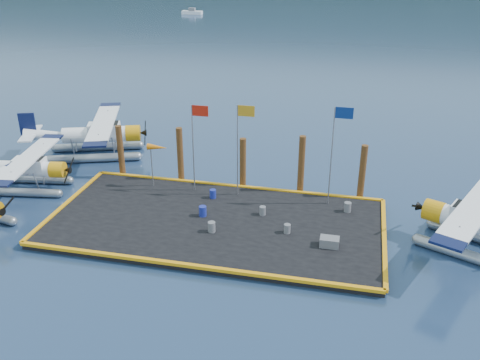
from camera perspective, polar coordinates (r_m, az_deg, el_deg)
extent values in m
plane|color=navy|center=(32.86, -2.62, -4.94)|extent=(4000.00, 4000.00, 0.00)
cube|color=black|center=(32.76, -2.63, -4.64)|extent=(20.00, 10.00, 0.40)
cube|color=black|center=(34.09, -24.10, -3.11)|extent=(0.48, 2.09, 1.07)
cube|color=#0B1238|center=(38.09, -22.66, 1.39)|extent=(1.57, 1.13, 0.12)
cylinder|color=gray|center=(41.14, -21.55, 0.08)|extent=(5.96, 1.46, 0.58)
cylinder|color=gray|center=(39.44, -22.78, -1.20)|extent=(5.96, 1.46, 0.58)
cylinder|color=white|center=(39.71, -22.20, 1.14)|extent=(4.57, 1.71, 1.05)
cube|color=white|center=(39.33, -21.53, 1.56)|extent=(2.24, 1.36, 0.86)
cube|color=black|center=(39.14, -21.19, 1.81)|extent=(1.48, 1.20, 0.53)
cylinder|color=orange|center=(38.67, -18.88, 1.05)|extent=(1.12, 1.24, 1.11)
cube|color=black|center=(38.37, -17.76, 1.02)|extent=(0.38, 2.12, 1.08)
cube|color=white|center=(39.16, -21.64, 2.21)|extent=(2.72, 8.75, 0.12)
cube|color=#0B1238|center=(42.64, -19.40, 4.35)|extent=(1.55, 1.07, 0.12)
cylinder|color=gray|center=(45.58, -14.96, 3.45)|extent=(6.73, 2.88, 0.67)
cylinder|color=gray|center=(43.34, -15.38, 2.28)|extent=(6.73, 2.88, 0.67)
cylinder|color=white|center=(43.91, -15.09, 4.71)|extent=(5.28, 2.84, 1.22)
cube|color=white|center=(43.68, -14.28, 5.24)|extent=(2.71, 1.95, 1.00)
cube|color=black|center=(43.56, -13.88, 5.54)|extent=(1.85, 1.61, 0.61)
cylinder|color=orange|center=(43.53, -11.33, 4.92)|extent=(1.47, 1.58, 1.29)
cube|color=black|center=(43.45, -10.09, 4.99)|extent=(0.87, 2.36, 1.25)
cube|color=white|center=(43.50, -14.36, 5.93)|extent=(4.84, 10.00, 0.13)
cube|color=#0B1238|center=(48.02, -13.66, 7.77)|extent=(1.90, 1.49, 0.14)
cube|color=#0B1238|center=(39.05, -15.21, 3.67)|extent=(1.90, 1.49, 0.14)
cube|color=#0B1238|center=(44.70, -21.73, 5.50)|extent=(1.20, 0.52, 1.89)
cube|color=white|center=(44.90, -21.45, 4.64)|extent=(2.18, 3.90, 0.11)
cylinder|color=gray|center=(31.88, 24.00, -7.67)|extent=(6.31, 3.33, 0.64)
cube|color=white|center=(32.18, 23.65, -3.55)|extent=(2.63, 2.05, 0.96)
cube|color=black|center=(32.14, 23.17, -3.06)|extent=(1.83, 1.64, 0.59)
cylinder|color=orange|center=(32.77, 19.98, -3.12)|extent=(1.49, 1.57, 1.24)
cube|color=black|center=(32.99, 18.50, -2.70)|extent=(1.05, 2.20, 1.20)
cube|color=white|center=(31.94, 23.82, -2.70)|extent=(5.45, 9.45, 0.13)
cube|color=#0B1238|center=(27.93, 21.31, -6.25)|extent=(1.86, 1.54, 0.14)
cylinder|color=navy|center=(33.08, -4.00, -3.33)|extent=(0.46, 0.46, 0.65)
cylinder|color=slate|center=(31.34, 5.05, -5.19)|extent=(0.39, 0.39, 0.55)
cylinder|color=slate|center=(33.18, 2.42, -3.29)|extent=(0.39, 0.39, 0.55)
cylinder|color=slate|center=(31.36, -3.05, -5.02)|extent=(0.44, 0.44, 0.63)
cylinder|color=slate|center=(34.17, 11.40, -2.85)|extent=(0.44, 0.44, 0.62)
cylinder|color=navy|center=(35.25, -2.91, -1.48)|extent=(0.42, 0.42, 0.59)
cube|color=slate|center=(30.38, 9.52, -6.53)|extent=(1.06, 0.71, 0.53)
cylinder|color=gray|center=(35.34, -5.02, 3.32)|extent=(0.08, 0.08, 6.00)
cube|color=red|center=(34.30, -4.30, 7.37)|extent=(1.10, 0.03, 0.70)
cylinder|color=gray|center=(34.54, -0.27, 3.08)|extent=(0.08, 0.08, 6.20)
cube|color=orange|center=(33.51, 0.65, 7.37)|extent=(1.10, 0.03, 0.70)
cylinder|color=gray|center=(33.73, 9.72, 2.42)|extent=(0.08, 0.08, 6.50)
cube|color=navy|center=(32.73, 11.04, 7.03)|extent=(1.10, 0.03, 0.70)
cylinder|color=gray|center=(36.89, -9.38, 1.50)|extent=(0.07, 0.07, 3.00)
cone|color=orange|center=(36.18, -8.80, 3.47)|extent=(1.40, 0.44, 0.44)
cylinder|color=#482814|center=(39.36, -12.60, 2.90)|extent=(0.44, 0.44, 4.00)
cylinder|color=#482814|center=(37.68, -6.39, 2.53)|extent=(0.44, 0.44, 4.20)
cylinder|color=#482814|center=(36.60, 0.31, 1.65)|extent=(0.44, 0.44, 3.80)
cylinder|color=#482814|center=(35.91, 6.55, 1.45)|extent=(0.44, 0.44, 4.30)
cylinder|color=#482814|center=(35.82, 12.90, 0.63)|extent=(0.44, 0.44, 4.00)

